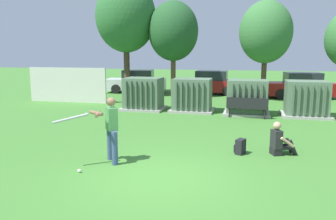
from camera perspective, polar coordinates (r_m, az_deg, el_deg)
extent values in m
plane|color=#3D752D|center=(8.07, -1.72, -11.33)|extent=(96.00, 96.00, 0.00)
cube|color=beige|center=(20.60, -16.54, 4.06)|extent=(4.80, 0.12, 2.00)
cube|color=#9E9B93|center=(17.29, -4.10, 0.27)|extent=(2.10, 1.70, 0.12)
cube|color=#567056|center=(17.17, -4.14, 2.93)|extent=(1.80, 1.40, 1.50)
cube|color=#495F49|center=(16.67, -7.02, 2.68)|extent=(0.06, 0.12, 1.27)
cube|color=#495F49|center=(16.58, -6.19, 2.66)|extent=(0.06, 0.12, 1.27)
cube|color=#495F49|center=(16.50, -5.35, 2.64)|extent=(0.06, 0.12, 1.27)
cube|color=#495F49|center=(16.42, -4.51, 2.61)|extent=(0.06, 0.12, 1.27)
cube|color=#495F49|center=(16.34, -3.66, 2.59)|extent=(0.06, 0.12, 1.27)
cube|color=#495F49|center=(16.27, -2.80, 2.57)|extent=(0.06, 0.12, 1.27)
cube|color=#9E9B93|center=(16.78, 4.07, -0.02)|extent=(2.10, 1.70, 0.12)
cube|color=#567056|center=(16.66, 4.10, 2.72)|extent=(1.80, 1.40, 1.50)
cube|color=#495F49|center=(16.04, 1.41, 2.47)|extent=(0.06, 0.12, 1.27)
cube|color=#495F49|center=(15.99, 2.30, 2.44)|extent=(0.06, 0.12, 1.27)
cube|color=#495F49|center=(15.94, 3.20, 2.41)|extent=(0.06, 0.12, 1.27)
cube|color=#495F49|center=(15.90, 4.11, 2.39)|extent=(0.06, 0.12, 1.27)
cube|color=#495F49|center=(15.86, 5.02, 2.35)|extent=(0.06, 0.12, 1.27)
cube|color=#495F49|center=(15.83, 5.93, 2.32)|extent=(0.06, 0.12, 1.27)
cube|color=#9E9B93|center=(16.36, 13.04, -0.51)|extent=(2.10, 1.70, 0.12)
cube|color=#567056|center=(16.24, 13.15, 2.31)|extent=(1.80, 1.40, 1.50)
cube|color=#495F49|center=(15.50, 10.77, 2.05)|extent=(0.06, 0.12, 1.27)
cube|color=#495F49|center=(15.49, 11.71, 2.01)|extent=(0.06, 0.12, 1.27)
cube|color=#495F49|center=(15.48, 12.65, 1.97)|extent=(0.06, 0.12, 1.27)
cube|color=#495F49|center=(15.48, 13.60, 1.94)|extent=(0.06, 0.12, 1.27)
cube|color=#495F49|center=(15.49, 14.54, 1.90)|extent=(0.06, 0.12, 1.27)
cube|color=#495F49|center=(15.49, 15.48, 1.86)|extent=(0.06, 0.12, 1.27)
cube|color=#9E9B93|center=(16.63, 22.04, -0.81)|extent=(2.10, 1.70, 0.12)
cube|color=#567056|center=(16.51, 22.22, 1.95)|extent=(1.80, 1.40, 1.50)
cube|color=#495F49|center=(15.67, 20.33, 1.69)|extent=(0.06, 0.12, 1.27)
cube|color=#495F49|center=(15.70, 21.25, 1.65)|extent=(0.06, 0.12, 1.27)
cube|color=#495F49|center=(15.74, 22.17, 1.61)|extent=(0.06, 0.12, 1.27)
cube|color=#495F49|center=(15.78, 23.08, 1.57)|extent=(0.06, 0.12, 1.27)
cube|color=#495F49|center=(15.83, 23.99, 1.53)|extent=(0.06, 0.12, 1.27)
cube|color=#495F49|center=(15.88, 24.90, 1.49)|extent=(0.06, 0.12, 1.27)
cube|color=black|center=(15.46, 13.17, 0.37)|extent=(1.83, 0.55, 0.05)
cube|color=black|center=(15.25, 13.15, 1.17)|extent=(1.80, 0.19, 0.44)
cylinder|color=black|center=(15.72, 10.41, -0.26)|extent=(0.06, 0.06, 0.42)
cylinder|color=black|center=(15.60, 15.98, -0.56)|extent=(0.06, 0.06, 0.42)
cylinder|color=black|center=(15.45, 10.27, -0.43)|extent=(0.06, 0.06, 0.42)
cylinder|color=black|center=(15.32, 15.94, -0.74)|extent=(0.06, 0.06, 0.42)
cylinder|color=#384C75|center=(8.93, -8.94, -6.38)|extent=(0.16, 0.16, 0.88)
cylinder|color=#384C75|center=(9.38, -9.72, -5.62)|extent=(0.16, 0.16, 0.88)
cube|color=#4C8C4C|center=(8.98, -9.47, -1.44)|extent=(0.43, 0.46, 0.60)
sphere|color=brown|center=(8.91, -9.55, 1.37)|extent=(0.23, 0.23, 0.23)
cylinder|color=brown|center=(8.78, -11.72, -0.70)|extent=(0.25, 0.54, 0.09)
cylinder|color=brown|center=(8.96, -11.97, -0.51)|extent=(0.50, 0.37, 0.09)
cylinder|color=#B2B2B7|center=(8.77, -16.17, -1.40)|extent=(0.71, 0.57, 0.21)
sphere|color=#B2B2B7|center=(8.82, -13.46, -0.72)|extent=(0.08, 0.08, 0.08)
sphere|color=white|center=(8.66, -14.68, -9.86)|extent=(0.09, 0.09, 0.09)
cube|color=black|center=(10.24, 17.65, -6.61)|extent=(0.35, 0.40, 0.20)
cube|color=#262628|center=(10.14, 17.75, -4.66)|extent=(0.34, 0.42, 0.52)
sphere|color=tan|center=(10.06, 17.87, -2.51)|extent=(0.22, 0.22, 0.22)
cylinder|color=black|center=(10.39, 18.57, -5.74)|extent=(0.47, 0.29, 0.13)
cylinder|color=black|center=(10.49, 19.67, -5.62)|extent=(0.32, 0.22, 0.46)
cylinder|color=black|center=(10.22, 19.07, -6.02)|extent=(0.47, 0.29, 0.13)
cylinder|color=black|center=(10.32, 20.19, -5.91)|extent=(0.32, 0.22, 0.46)
cylinder|color=tan|center=(10.45, 18.28, -4.52)|extent=(0.41, 0.23, 0.32)
cylinder|color=tan|center=(10.05, 19.44, -5.14)|extent=(0.41, 0.23, 0.32)
cube|color=black|center=(10.00, 12.09, -6.03)|extent=(0.31, 0.37, 0.44)
cube|color=black|center=(10.07, 11.40, -6.29)|extent=(0.14, 0.23, 0.22)
cylinder|color=#4C3828|center=(23.09, -6.92, 6.45)|extent=(0.39, 0.39, 3.20)
ellipsoid|color=#2D6633|center=(23.17, -7.11, 15.35)|extent=(3.94, 3.94, 4.68)
cylinder|color=brown|center=(22.30, 0.87, 5.63)|extent=(0.32, 0.32, 2.60)
ellipsoid|color=#235128|center=(22.28, 0.89, 13.12)|extent=(3.20, 3.20, 3.80)
cylinder|color=#4C3828|center=(21.26, 15.74, 4.93)|extent=(0.31, 0.31, 2.50)
ellipsoid|color=#387038|center=(21.23, 16.10, 12.48)|extent=(3.07, 3.07, 3.65)
cube|color=silver|center=(24.66, -5.35, 4.31)|extent=(4.40, 2.29, 0.80)
cube|color=#262B33|center=(24.58, -5.03, 5.98)|extent=(2.30, 1.85, 0.64)
cylinder|color=black|center=(24.14, -8.75, 3.50)|extent=(0.67, 0.31, 0.64)
cylinder|color=black|center=(25.78, -7.86, 3.92)|extent=(0.67, 0.31, 0.64)
cylinder|color=black|center=(23.65, -2.60, 3.48)|extent=(0.67, 0.31, 0.64)
cylinder|color=black|center=(25.33, -2.09, 3.90)|extent=(0.67, 0.31, 0.64)
cube|color=maroon|center=(23.83, 6.98, 4.09)|extent=(4.22, 1.74, 0.80)
cube|color=#262B33|center=(23.75, 7.38, 5.81)|extent=(2.11, 1.58, 0.64)
cylinder|color=black|center=(23.21, 3.51, 3.35)|extent=(0.64, 0.23, 0.64)
cylinder|color=black|center=(24.88, 4.23, 3.77)|extent=(0.64, 0.23, 0.64)
cylinder|color=black|center=(22.89, 9.94, 3.13)|extent=(0.64, 0.23, 0.64)
cylinder|color=black|center=(24.58, 10.23, 3.57)|extent=(0.64, 0.23, 0.64)
cube|color=maroon|center=(23.15, 21.22, 3.34)|extent=(4.39, 2.24, 0.80)
cube|color=#262B33|center=(23.13, 21.69, 5.10)|extent=(2.29, 1.83, 0.64)
cylinder|color=black|center=(22.04, 18.49, 2.52)|extent=(0.66, 0.30, 0.64)
cylinder|color=black|center=(23.69, 17.61, 3.04)|extent=(0.66, 0.30, 0.64)
cylinder|color=black|center=(22.76, 24.91, 2.33)|extent=(0.66, 0.30, 0.64)
cylinder|color=black|center=(24.36, 23.62, 2.85)|extent=(0.66, 0.30, 0.64)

